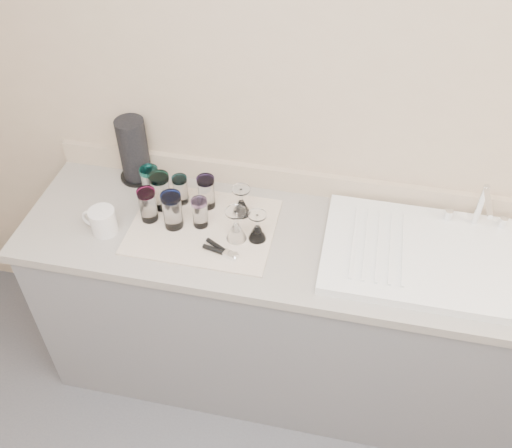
% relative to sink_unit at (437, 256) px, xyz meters
% --- Properties ---
extents(counter_unit, '(2.06, 0.62, 0.90)m').
position_rel_sink_unit_xyz_m(counter_unit, '(-0.55, -0.00, -0.47)').
color(counter_unit, slate).
rests_on(counter_unit, ground).
extents(sink_unit, '(0.82, 0.50, 0.22)m').
position_rel_sink_unit_xyz_m(sink_unit, '(0.00, 0.00, 0.00)').
color(sink_unit, white).
rests_on(sink_unit, counter_unit).
extents(dish_towel, '(0.55, 0.42, 0.01)m').
position_rel_sink_unit_xyz_m(dish_towel, '(-0.88, -0.01, -0.02)').
color(dish_towel, silver).
rests_on(dish_towel, counter_unit).
extents(tumbler_teal, '(0.07, 0.07, 0.14)m').
position_rel_sink_unit_xyz_m(tumbler_teal, '(-1.13, 0.11, 0.06)').
color(tumbler_teal, white).
rests_on(tumbler_teal, dish_towel).
extents(tumbler_cyan, '(0.06, 0.06, 0.12)m').
position_rel_sink_unit_xyz_m(tumbler_cyan, '(-1.00, 0.11, 0.05)').
color(tumbler_cyan, white).
rests_on(tumbler_cyan, dish_towel).
extents(tumbler_purple, '(0.07, 0.07, 0.14)m').
position_rel_sink_unit_xyz_m(tumbler_purple, '(-0.90, 0.11, 0.06)').
color(tumbler_purple, white).
rests_on(tumbler_purple, dish_towel).
extents(tumbler_magenta, '(0.07, 0.07, 0.14)m').
position_rel_sink_unit_xyz_m(tumbler_magenta, '(-1.09, -0.01, 0.06)').
color(tumbler_magenta, white).
rests_on(tumbler_magenta, dish_towel).
extents(tumbler_blue, '(0.08, 0.08, 0.15)m').
position_rel_sink_unit_xyz_m(tumbler_blue, '(-0.99, -0.03, 0.07)').
color(tumbler_blue, white).
rests_on(tumbler_blue, dish_towel).
extents(tumbler_lavender, '(0.06, 0.06, 0.12)m').
position_rel_sink_unit_xyz_m(tumbler_lavender, '(-0.89, -0.00, 0.05)').
color(tumbler_lavender, white).
rests_on(tumbler_lavender, dish_towel).
extents(tumbler_extra, '(0.08, 0.08, 0.16)m').
position_rel_sink_unit_xyz_m(tumbler_extra, '(-1.07, 0.07, 0.07)').
color(tumbler_extra, white).
rests_on(tumbler_extra, dish_towel).
extents(goblet_back_left, '(0.07, 0.07, 0.13)m').
position_rel_sink_unit_xyz_m(goblet_back_left, '(-0.75, 0.09, 0.03)').
color(goblet_back_left, white).
rests_on(goblet_back_left, dish_towel).
extents(goblet_front_left, '(0.08, 0.08, 0.14)m').
position_rel_sink_unit_xyz_m(goblet_front_left, '(-0.74, -0.05, 0.04)').
color(goblet_front_left, white).
rests_on(goblet_front_left, dish_towel).
extents(goblet_front_right, '(0.07, 0.07, 0.12)m').
position_rel_sink_unit_xyz_m(goblet_front_right, '(-0.66, -0.03, 0.03)').
color(goblet_front_right, white).
rests_on(goblet_front_right, dish_towel).
extents(can_opener, '(0.14, 0.09, 0.02)m').
position_rel_sink_unit_xyz_m(can_opener, '(-0.78, -0.13, -0.00)').
color(can_opener, silver).
rests_on(can_opener, dish_towel).
extents(white_mug, '(0.14, 0.11, 0.10)m').
position_rel_sink_unit_xyz_m(white_mug, '(-1.25, -0.11, 0.03)').
color(white_mug, silver).
rests_on(white_mug, counter_unit).
extents(paper_towel_roll, '(0.15, 0.15, 0.28)m').
position_rel_sink_unit_xyz_m(paper_towel_roll, '(-1.24, 0.23, 0.12)').
color(paper_towel_roll, black).
rests_on(paper_towel_roll, counter_unit).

